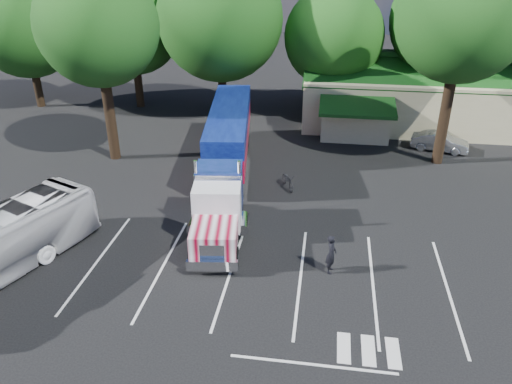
# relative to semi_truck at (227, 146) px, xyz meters

# --- Properties ---
(ground) EXTENTS (120.00, 120.00, 0.00)m
(ground) POSITION_rel_semi_truck_xyz_m (2.09, -3.83, -2.25)
(ground) COLOR black
(ground) RESTS_ON ground
(event_hall) EXTENTS (24.20, 14.12, 5.55)m
(event_hall) POSITION_rel_semi_truck_xyz_m (15.83, 13.98, -0.04)
(event_hall) COLOR #C1B78F
(event_hall) RESTS_ON ground
(tree_row_a) EXTENTS (9.00, 9.00, 11.68)m
(tree_row_a) POSITION_rel_semi_truck_xyz_m (-19.91, 12.67, 4.91)
(tree_row_a) COLOR black
(tree_row_a) RESTS_ON ground
(tree_row_b) EXTENTS (8.40, 8.40, 11.35)m
(tree_row_b) POSITION_rel_semi_truck_xyz_m (-10.91, 13.97, 4.88)
(tree_row_b) COLOR black
(tree_row_b) RESTS_ON ground
(tree_row_c) EXTENTS (10.00, 10.00, 13.05)m
(tree_row_c) POSITION_rel_semi_truck_xyz_m (-2.91, 12.37, 5.78)
(tree_row_c) COLOR black
(tree_row_c) RESTS_ON ground
(tree_row_d) EXTENTS (8.00, 8.00, 10.60)m
(tree_row_d) POSITION_rel_semi_truck_xyz_m (6.09, 13.67, 4.33)
(tree_row_d) COLOR black
(tree_row_d) RESTS_ON ground
(tree_row_e) EXTENTS (9.60, 9.60, 12.90)m
(tree_row_e) POSITION_rel_semi_truck_xyz_m (15.09, 14.17, 5.83)
(tree_row_e) COLOR black
(tree_row_e) RESTS_ON ground
(tree_near_left) EXTENTS (7.60, 7.60, 12.65)m
(tree_near_left) POSITION_rel_semi_truck_xyz_m (-8.41, 2.17, 6.56)
(tree_near_left) COLOR black
(tree_near_left) RESTS_ON ground
(tree_near_right) EXTENTS (8.00, 8.00, 13.50)m
(tree_near_right) POSITION_rel_semi_truck_xyz_m (13.59, 4.67, 7.21)
(tree_near_right) COLOR black
(tree_near_right) RESTS_ON ground
(semi_truck) EXTENTS (4.83, 19.16, 3.98)m
(semi_truck) POSITION_rel_semi_truck_xyz_m (0.00, 0.00, 0.00)
(semi_truck) COLOR black
(semi_truck) RESTS_ON ground
(woman) EXTENTS (0.51, 0.73, 1.89)m
(woman) POSITION_rel_semi_truck_xyz_m (6.59, -9.06, -1.31)
(woman) COLOR black
(woman) RESTS_ON ground
(bicycle) EXTENTS (1.40, 1.99, 0.99)m
(bicycle) POSITION_rel_semi_truck_xyz_m (3.89, -0.72, -1.76)
(bicycle) COLOR black
(bicycle) RESTS_ON ground
(silver_sedan) EXTENTS (4.16, 2.31, 1.30)m
(silver_sedan) POSITION_rel_semi_truck_xyz_m (14.09, 6.89, -1.60)
(silver_sedan) COLOR #A0A3A7
(silver_sedan) RESTS_ON ground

